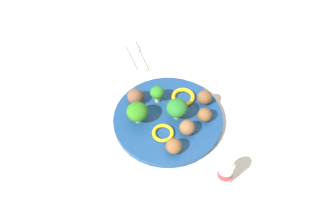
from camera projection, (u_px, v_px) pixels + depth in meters
ground_plane at (168, 121)px, 0.89m from camera, size 4.00×4.00×0.00m
plate at (168, 119)px, 0.89m from camera, size 0.28×0.28×0.02m
broccoli_floret_center at (137, 112)px, 0.84m from camera, size 0.05×0.05×0.06m
broccoli_floret_front_left at (177, 108)px, 0.85m from camera, size 0.05×0.05×0.06m
broccoli_floret_mid_left at (158, 93)px, 0.89m from camera, size 0.04×0.04×0.05m
meatball_mid_right at (205, 98)px, 0.90m from camera, size 0.04×0.04×0.04m
meatball_center at (135, 97)px, 0.90m from camera, size 0.04×0.04×0.04m
meatball_back_left at (205, 115)px, 0.86m from camera, size 0.04×0.04×0.04m
meatball_mid_left at (174, 146)px, 0.80m from camera, size 0.04×0.04×0.04m
meatball_front_right at (187, 128)px, 0.84m from camera, size 0.04×0.04×0.04m
pepper_ring_mid_right at (163, 133)px, 0.84m from camera, size 0.06×0.06×0.01m
pepper_ring_front_left at (183, 97)px, 0.92m from camera, size 0.08×0.08×0.01m
napkin at (133, 57)px, 1.04m from camera, size 0.18×0.13×0.01m
fork at (126, 56)px, 1.03m from camera, size 0.12×0.03×0.01m
knife at (138, 53)px, 1.04m from camera, size 0.15×0.03×0.01m
yogurt_bottle at (225, 172)px, 0.76m from camera, size 0.03×0.03×0.08m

